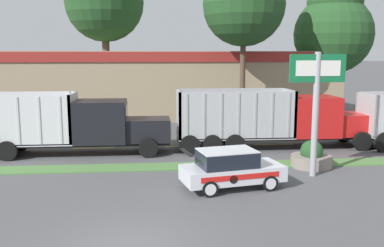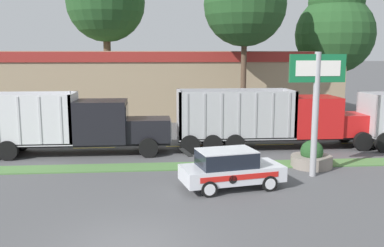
{
  "view_description": "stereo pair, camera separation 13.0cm",
  "coord_description": "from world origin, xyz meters",
  "px_view_note": "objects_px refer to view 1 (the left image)",
  "views": [
    {
      "loc": [
        0.71,
        -11.61,
        5.45
      ],
      "look_at": [
        2.63,
        9.17,
        2.04
      ],
      "focal_mm": 40.0,
      "sensor_mm": 36.0,
      "label": 1
    },
    {
      "loc": [
        0.84,
        -11.62,
        5.45
      ],
      "look_at": [
        2.63,
        9.17,
        2.04
      ],
      "focal_mm": 40.0,
      "sensor_mm": 36.0,
      "label": 2
    }
  ],
  "objects_px": {
    "rally_car": "(231,168)",
    "stone_planter": "(311,157)",
    "dump_truck_lead": "(292,121)",
    "dump_truck_mid": "(79,126)",
    "store_sign_post": "(317,90)"
  },
  "relations": [
    {
      "from": "rally_car",
      "to": "stone_planter",
      "type": "relative_size",
      "value": 2.21
    },
    {
      "from": "dump_truck_lead",
      "to": "rally_car",
      "type": "relative_size",
      "value": 2.67
    },
    {
      "from": "dump_truck_lead",
      "to": "stone_planter",
      "type": "bearing_deg",
      "value": -95.31
    },
    {
      "from": "dump_truck_mid",
      "to": "rally_car",
      "type": "distance_m",
      "value": 9.81
    },
    {
      "from": "dump_truck_mid",
      "to": "stone_planter",
      "type": "xyz_separation_m",
      "value": [
        11.69,
        -3.73,
        -1.09
      ]
    },
    {
      "from": "dump_truck_lead",
      "to": "dump_truck_mid",
      "type": "distance_m",
      "value": 12.11
    },
    {
      "from": "dump_truck_lead",
      "to": "rally_car",
      "type": "distance_m",
      "value": 8.85
    },
    {
      "from": "dump_truck_lead",
      "to": "rally_car",
      "type": "xyz_separation_m",
      "value": [
        -4.94,
        -7.3,
        -0.74
      ]
    },
    {
      "from": "rally_car",
      "to": "dump_truck_lead",
      "type": "bearing_deg",
      "value": 55.94
    },
    {
      "from": "dump_truck_lead",
      "to": "store_sign_post",
      "type": "relative_size",
      "value": 2.11
    },
    {
      "from": "rally_car",
      "to": "stone_planter",
      "type": "bearing_deg",
      "value": 32.9
    },
    {
      "from": "dump_truck_lead",
      "to": "stone_planter",
      "type": "xyz_separation_m",
      "value": [
        -0.41,
        -4.37,
        -1.11
      ]
    },
    {
      "from": "rally_car",
      "to": "store_sign_post",
      "type": "distance_m",
      "value": 5.24
    },
    {
      "from": "store_sign_post",
      "to": "stone_planter",
      "type": "bearing_deg",
      "value": 71.71
    },
    {
      "from": "dump_truck_lead",
      "to": "dump_truck_mid",
      "type": "bearing_deg",
      "value": -176.97
    }
  ]
}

